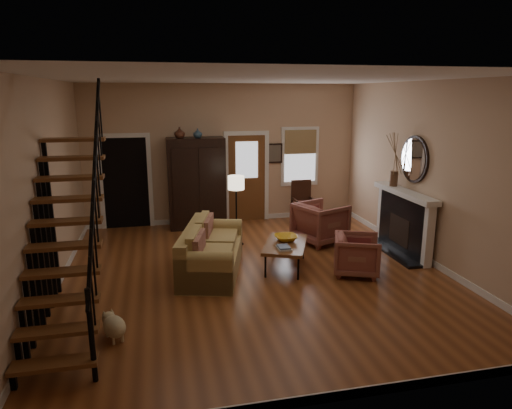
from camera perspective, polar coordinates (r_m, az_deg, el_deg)
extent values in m
plane|color=brown|center=(8.05, -0.08, -8.67)|extent=(7.00, 7.00, 0.00)
plane|color=white|center=(7.45, -0.09, 15.50)|extent=(7.00, 7.00, 0.00)
cube|color=tan|center=(10.99, -4.05, 6.24)|extent=(6.50, 0.04, 3.30)
cube|color=tan|center=(7.59, -24.81, 1.68)|extent=(0.04, 7.00, 3.30)
cube|color=tan|center=(8.86, 20.95, 3.59)|extent=(0.04, 7.00, 3.30)
cube|color=black|center=(11.13, -15.92, 2.72)|extent=(1.00, 0.36, 2.10)
cube|color=brown|center=(11.15, -1.18, 3.27)|extent=(0.90, 0.06, 2.10)
cube|color=silver|center=(11.40, 5.52, 5.98)|extent=(0.96, 0.06, 1.46)
cube|color=black|center=(9.44, 18.14, -2.31)|extent=(0.24, 1.60, 1.15)
cube|color=white|center=(9.26, 18.10, 1.39)|extent=(0.30, 1.95, 0.10)
cylinder|color=silver|center=(9.22, 19.10, 5.37)|extent=(0.05, 0.90, 0.90)
imported|color=#4C2619|center=(10.37, -9.54, 8.85)|extent=(0.24, 0.24, 0.25)
imported|color=#334C60|center=(10.40, -7.31, 8.83)|extent=(0.20, 0.20, 0.21)
imported|color=gold|center=(8.34, 3.76, -4.18)|extent=(0.41, 0.41, 0.10)
imported|color=maroon|center=(8.13, 12.50, -6.16)|extent=(0.99, 0.98, 0.70)
imported|color=maroon|center=(9.69, 8.04, -2.26)|extent=(1.21, 1.20, 0.85)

